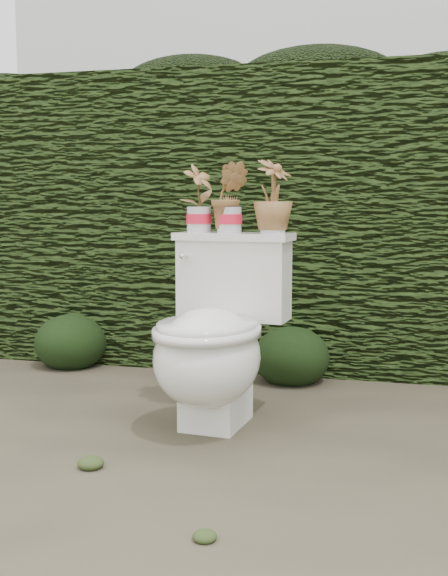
% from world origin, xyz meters
% --- Properties ---
extents(ground, '(60.00, 60.00, 0.00)m').
position_xyz_m(ground, '(0.00, 0.00, 0.00)').
color(ground, brown).
rests_on(ground, ground).
extents(hedge, '(8.00, 1.00, 1.60)m').
position_xyz_m(hedge, '(0.00, 1.60, 0.80)').
color(hedge, '#2B4115').
rests_on(hedge, ground).
extents(house_wall, '(8.00, 3.50, 4.00)m').
position_xyz_m(house_wall, '(0.60, 6.00, 2.00)').
color(house_wall, silver).
rests_on(house_wall, ground).
extents(toilet, '(0.52, 0.72, 0.78)m').
position_xyz_m(toilet, '(-0.23, 0.20, 0.36)').
color(toilet, white).
rests_on(toilet, ground).
extents(potted_plant_left, '(0.16, 0.18, 0.28)m').
position_xyz_m(potted_plant_left, '(-0.36, 0.45, 0.92)').
color(potted_plant_left, '#407F27').
rests_on(potted_plant_left, toilet).
extents(potted_plant_center, '(0.17, 0.14, 0.28)m').
position_xyz_m(potted_plant_center, '(-0.22, 0.44, 0.92)').
color(potted_plant_center, '#407F27').
rests_on(potted_plant_center, toilet).
extents(potted_plant_right, '(0.22, 0.22, 0.29)m').
position_xyz_m(potted_plant_right, '(-0.03, 0.42, 0.92)').
color(potted_plant_right, '#407F27').
rests_on(potted_plant_right, toilet).
extents(liriope_clump_1, '(0.40, 0.40, 0.32)m').
position_xyz_m(liriope_clump_1, '(-1.28, 1.05, 0.16)').
color(liriope_clump_1, black).
rests_on(liriope_clump_1, ground).
extents(liriope_clump_2, '(0.39, 0.39, 0.31)m').
position_xyz_m(liriope_clump_2, '(-0.04, 1.00, 0.15)').
color(liriope_clump_2, black).
rests_on(liriope_clump_2, ground).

